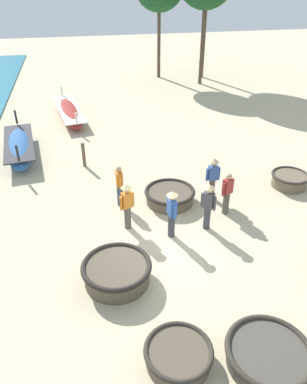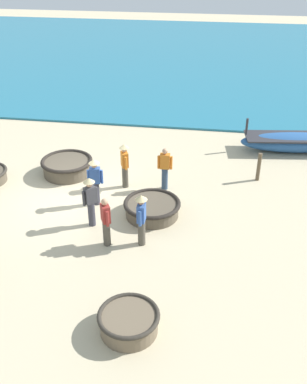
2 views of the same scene
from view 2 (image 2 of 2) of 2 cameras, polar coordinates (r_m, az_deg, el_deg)
The scene contains 13 objects.
ground_plane at distance 15.88m, azimuth -9.36°, elevation -0.43°, with size 80.00×80.00×0.00m, color #C6B793.
sea at distance 34.39m, azimuth 7.75°, elevation 16.69°, with size 28.00×52.00×0.10m, color teal.
coracle_far_right at distance 14.45m, azimuth -0.18°, elevation -2.02°, with size 1.85×1.85×0.52m.
coracle_weathered at distance 10.68m, azimuth -3.16°, elevation -16.08°, with size 1.44×1.44×0.53m.
coracle_nearest at distance 17.23m, azimuth -10.91°, elevation 3.27°, with size 1.93×1.93×0.61m.
long_boat_white_hull at distance 19.67m, azimuth 17.75°, elevation 6.08°, with size 1.76×4.77×1.41m.
fisherman_by_coracle at distance 12.79m, azimuth -1.55°, elevation -3.17°, with size 0.53×0.36×1.67m.
fisherman_with_hat at distance 12.91m, azimuth -6.07°, elevation -3.66°, with size 0.48×0.36×1.57m.
fisherman_standing_right at distance 13.77m, azimuth -8.03°, elevation -0.84°, with size 0.40×0.40×1.67m.
fisherman_hauling at distance 15.79m, azimuth -3.68°, elevation 3.72°, with size 0.49×0.36×1.67m.
fisherman_standing_left at distance 15.70m, azimuth 1.45°, elevation 3.11°, with size 0.23×0.53×1.57m.
fisherman_crouching at distance 14.84m, azimuth -7.41°, elevation 1.66°, with size 0.36×0.53×1.67m.
mooring_post_shoreline at distance 16.84m, azimuth 13.22°, elevation 3.12°, with size 0.14×0.14×1.08m, color brown.
Camera 2 is at (12.92, 4.57, 8.02)m, focal length 42.00 mm.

